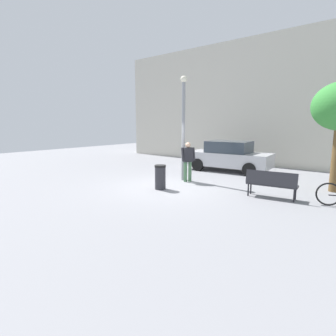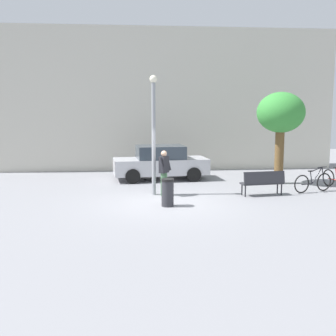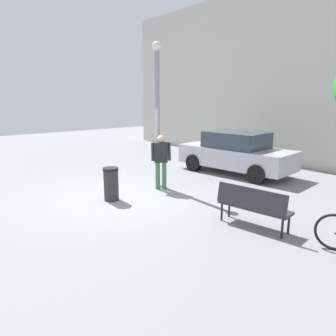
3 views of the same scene
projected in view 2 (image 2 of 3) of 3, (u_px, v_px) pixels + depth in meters
ground_plane at (165, 203)px, 14.10m from camera, size 36.00×36.00×0.00m
building_facade at (152, 100)px, 22.02m from camera, size 19.13×2.00×7.30m
lamppost at (154, 128)px, 15.15m from camera, size 0.28×0.28×4.39m
person_by_lamppost at (164, 170)px, 15.24m from camera, size 0.53×0.62×1.67m
park_bench at (263, 181)px, 15.25m from camera, size 1.65×0.68×0.92m
plaza_tree at (281, 114)px, 17.41m from camera, size 2.01×2.01×3.90m
bicycle_black at (313, 182)px, 15.92m from camera, size 1.73×0.61×0.97m
parked_car_silver at (160, 163)px, 18.69m from camera, size 4.34×2.13×1.55m
trash_bin at (168, 192)px, 13.59m from camera, size 0.43×0.43×0.92m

